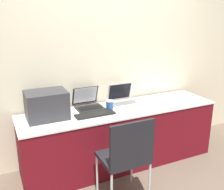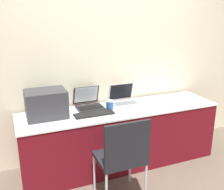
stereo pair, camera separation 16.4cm
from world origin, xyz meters
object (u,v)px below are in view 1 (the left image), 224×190
at_px(laptop_left, 88,103).
at_px(chair, 127,154).
at_px(printer, 47,104).
at_px(laptop_right, 123,99).
at_px(external_keyboard, 95,114).
at_px(coffee_cup, 110,105).

distance_m(laptop_left, chair, 0.93).
bearing_deg(printer, laptop_right, 6.18).
bearing_deg(external_keyboard, chair, -82.00).
xyz_separation_m(laptop_right, external_keyboard, (-0.49, -0.25, -0.04)).
relative_size(coffee_cup, chair, 0.12).
bearing_deg(chair, printer, 128.48).
bearing_deg(printer, coffee_cup, -2.94).
height_order(laptop_right, external_keyboard, laptop_right).
bearing_deg(coffee_cup, laptop_right, 29.97).
xyz_separation_m(laptop_left, chair, (0.07, -0.89, -0.26)).
xyz_separation_m(external_keyboard, coffee_cup, (0.24, 0.10, 0.05)).
bearing_deg(coffee_cup, chair, -101.70).
bearing_deg(laptop_right, laptop_left, 177.02).
relative_size(external_keyboard, chair, 0.50).
distance_m(printer, coffee_cup, 0.76).
bearing_deg(external_keyboard, printer, 164.69).
relative_size(laptop_left, chair, 0.37).
bearing_deg(chair, laptop_left, 94.26).
distance_m(laptop_right, coffee_cup, 0.30).
bearing_deg(chair, external_keyboard, 98.00).
bearing_deg(laptop_left, chair, -85.74).
xyz_separation_m(printer, chair, (0.60, -0.76, -0.37)).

